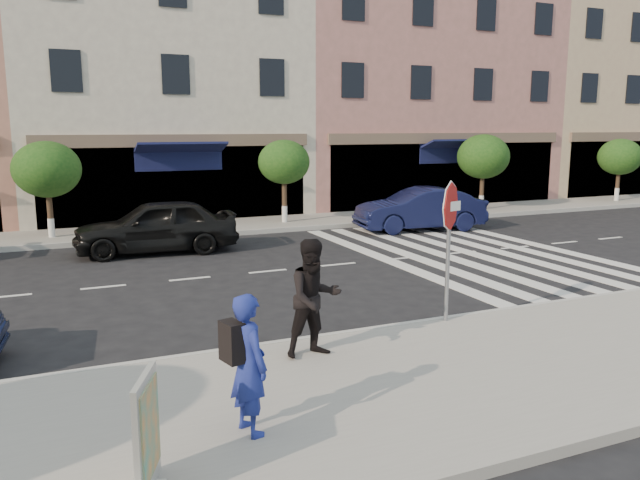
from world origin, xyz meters
The scene contains 16 objects.
ground centered at (0.00, 0.00, 0.00)m, with size 120.00×120.00×0.00m, color black.
sidewalk_near centered at (0.00, -3.75, 0.07)m, with size 60.00×4.50×0.15m, color gray.
sidewalk_far centered at (0.00, 11.00, 0.07)m, with size 60.00×3.00×0.15m, color gray.
building_centre centered at (-0.50, 17.00, 5.50)m, with size 11.00×9.00×11.00m, color beige.
building_east_mid centered at (11.50, 17.00, 6.50)m, with size 13.00×9.00×13.00m, color tan.
building_east_far centered at (24.00, 17.00, 6.00)m, with size 12.00×9.00×12.00m, color #D3B487.
street_tree_wb centered at (-5.00, 10.80, 2.31)m, with size 2.10×2.10×3.06m.
street_tree_c centered at (3.00, 10.80, 2.36)m, with size 1.90×1.90×3.04m.
street_tree_ea centered at (12.00, 10.80, 2.39)m, with size 2.20×2.20×3.19m.
street_tree_eb centered at (20.00, 10.80, 2.22)m, with size 2.00×2.00×2.94m.
stop_sign centered at (1.50, -1.67, 2.01)m, with size 0.87×0.29×2.57m.
photographer centered at (-3.05, -4.28, 0.98)m, with size 0.61×0.40×1.66m, color navy.
walker centered at (-1.40, -2.31, 1.07)m, with size 0.89×0.70×1.84m, color black.
poster_board centered at (-4.31, -5.02, 0.73)m, with size 0.36×0.74×1.19m.
car_far_mid centered at (-2.19, 7.60, 0.79)m, with size 1.87×4.64×1.58m, color black.
car_far_right centered at (7.08, 7.94, 0.76)m, with size 1.60×4.59×1.51m, color black.
Camera 1 is at (-5.01, -10.78, 3.65)m, focal length 35.00 mm.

